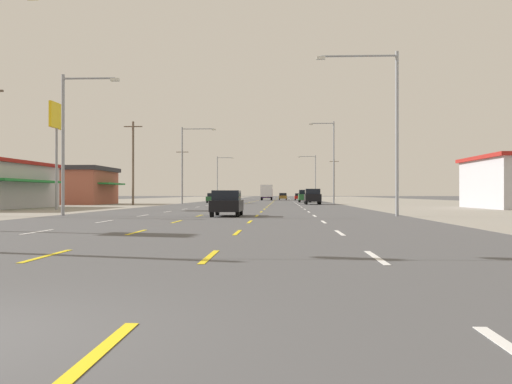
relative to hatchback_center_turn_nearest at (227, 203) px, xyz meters
The scene contains 26 objects.
ground_plane 37.14m from the hatchback_center_turn_nearest, 89.98° to the left, with size 572.00×572.00×0.00m, color #4C4C4F.
lot_apron_left 44.62m from the hatchback_center_turn_nearest, 123.67° to the left, with size 28.00×440.00×0.01m, color gray.
lot_apron_right 44.64m from the hatchback_center_turn_nearest, 56.30° to the left, with size 28.00×440.00×0.01m, color gray.
lane_markings 75.64m from the hatchback_center_turn_nearest, 89.99° to the left, with size 10.64×227.60×0.01m.
signal_span_wire 19.44m from the hatchback_center_turn_nearest, 90.06° to the right, with size 24.80×0.53×8.74m.
hatchback_center_turn_nearest is the anchor object (origin of this frame).
suv_far_right_near 39.42m from the hatchback_center_turn_nearest, 79.51° to the left, with size 1.98×4.90×1.98m.
hatchback_inner_left_mid 47.66m from the hatchback_center_turn_nearest, 94.49° to the left, with size 1.72×3.90×1.54m.
sedan_far_left_midfar 51.99m from the hatchback_center_turn_nearest, 97.79° to the left, with size 1.80×4.50×1.46m.
suv_far_right_far 57.37m from the hatchback_center_turn_nearest, 83.08° to the left, with size 1.98×4.90×1.98m.
hatchback_far_right_farther 72.95m from the hatchback_center_turn_nearest, 84.30° to the left, with size 1.72×3.90×1.54m.
sedan_far_right_farthest 86.40m from the hatchback_center_turn_nearest, 85.46° to the left, with size 1.80×4.50×1.46m.
box_truck_center_turn_distant_a 86.47m from the hatchback_center_turn_nearest, 89.98° to the left, with size 2.40×7.20×3.23m.
suv_far_left_distant_b 89.59m from the hatchback_center_turn_nearest, 94.42° to the left, with size 1.98×4.90×1.98m.
hatchback_inner_right_distant_c 91.28m from the hatchback_center_turn_nearest, 87.81° to the left, with size 1.72×3.90×1.54m.
storefront_left_row_2 46.79m from the hatchback_center_turn_nearest, 123.91° to the left, with size 15.05×11.08×4.83m.
pole_sign_left_row_1 21.90m from the hatchback_center_turn_nearest, 139.35° to the left, with size 0.24×2.74×9.09m.
streetlight_left_row_0 10.66m from the hatchback_center_turn_nearest, behind, with size 3.59×0.26×8.67m.
streetlight_right_row_0 10.86m from the hatchback_center_turn_nearest, ahead, with size 4.90×0.26×9.86m.
streetlight_left_row_1 43.35m from the hatchback_center_turn_nearest, 102.98° to the left, with size 4.65×0.26×10.33m.
streetlight_right_row_1 43.42m from the hatchback_center_turn_nearest, 76.73° to the left, with size 3.38×0.26×10.98m.
streetlight_left_row_2 84.15m from the hatchback_center_turn_nearest, 96.69° to the left, with size 3.60×0.26×9.11m.
streetlight_right_row_2 84.16m from the hatchback_center_turn_nearest, 83.30° to the left, with size 3.70×0.26×9.31m.
utility_pole_left_row_1 36.14m from the hatchback_center_turn_nearest, 113.67° to the left, with size 2.20×0.26×9.95m.
utility_pole_left_row_2 69.70m from the hatchback_center_turn_nearest, 102.22° to the left, with size 2.20×0.26×9.51m.
utility_pole_right_row_3 103.06m from the hatchback_center_turn_nearest, 81.24° to the left, with size 2.20×0.26×9.65m.
Camera 1 is at (3.29, -4.95, 1.33)m, focal length 39.87 mm.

